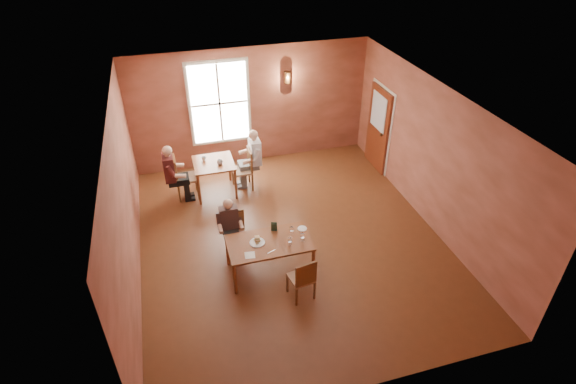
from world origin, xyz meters
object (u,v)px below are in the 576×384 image
object	(u,v)px
chair_diner_white	(242,170)
diner_white	(243,162)
chair_diner_maroon	(186,177)
chair_diner_main	(236,236)
second_table	(215,177)
main_table	(270,257)
diner_maroon	(184,171)
diner_main	(236,232)
chair_empty	(301,277)

from	to	relation	value
chair_diner_white	diner_white	size ratio (longest dim) A/B	0.73
chair_diner_white	chair_diner_maroon	xyz separation A→B (m)	(-1.30, 0.00, 0.02)
chair_diner_main	second_table	distance (m)	2.33
main_table	diner_maroon	size ratio (longest dim) A/B	1.11
chair_diner_main	second_table	bearing A→B (deg)	-88.20
main_table	chair_diner_white	world-z (taller)	chair_diner_white
diner_main	second_table	distance (m)	2.37
main_table	second_table	size ratio (longest dim) A/B	1.66
chair_diner_main	diner_maroon	size ratio (longest dim) A/B	0.68
chair_diner_main	diner_maroon	distance (m)	2.46
chair_empty	chair_diner_main	bearing A→B (deg)	112.46
chair_empty	second_table	size ratio (longest dim) A/B	0.97
chair_diner_maroon	diner_maroon	xyz separation A→B (m)	(-0.03, 0.00, 0.16)
second_table	diner_maroon	xyz separation A→B (m)	(-0.68, 0.00, 0.28)
chair_diner_main	diner_main	distance (m)	0.11
main_table	chair_diner_white	bearing A→B (deg)	88.53
second_table	chair_diner_main	bearing A→B (deg)	-88.20
main_table	chair_empty	bearing A→B (deg)	-63.16
chair_diner_white	diner_main	bearing A→B (deg)	166.27
diner_white	chair_diner_maroon	world-z (taller)	diner_white
second_table	chair_diner_maroon	xyz separation A→B (m)	(-0.65, 0.00, 0.13)
chair_diner_main	diner_white	bearing A→B (deg)	-104.59
chair_empty	second_table	bearing A→B (deg)	94.61
chair_diner_main	diner_white	world-z (taller)	diner_white
diner_main	chair_empty	distance (m)	1.63
second_table	diner_white	world-z (taller)	diner_white
chair_diner_maroon	chair_empty	bearing A→B (deg)	23.25
chair_diner_white	diner_white	distance (m)	0.19
diner_main	chair_diner_maroon	bearing A→B (deg)	-72.96
main_table	second_table	distance (m)	3.04
second_table	diner_maroon	world-z (taller)	diner_maroon
main_table	diner_maroon	bearing A→B (deg)	112.81
diner_main	diner_maroon	size ratio (longest dim) A/B	0.83
diner_maroon	diner_white	bearing A→B (deg)	90.00
diner_main	chair_diner_maroon	world-z (taller)	diner_main
main_table	chair_diner_main	distance (m)	0.83
chair_diner_white	chair_diner_maroon	bearing A→B (deg)	90.00
diner_white	chair_diner_white	bearing A→B (deg)	90.00
chair_diner_maroon	diner_maroon	world-z (taller)	diner_maroon
chair_diner_white	diner_white	world-z (taller)	diner_white
chair_empty	chair_diner_white	distance (m)	3.74
chair_diner_white	chair_diner_maroon	size ratio (longest dim) A/B	0.95
second_table	chair_diner_white	bearing A→B (deg)	0.00
second_table	diner_maroon	bearing A→B (deg)	180.00
diner_main	diner_white	xyz separation A→B (m)	(0.61, 2.36, 0.13)
main_table	diner_main	size ratio (longest dim) A/B	1.33
chair_diner_maroon	diner_white	bearing A→B (deg)	90.00
main_table	chair_diner_main	world-z (taller)	chair_diner_main
diner_main	chair_empty	xyz separation A→B (m)	(0.88, -1.37, -0.13)
chair_empty	main_table	bearing A→B (deg)	107.14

